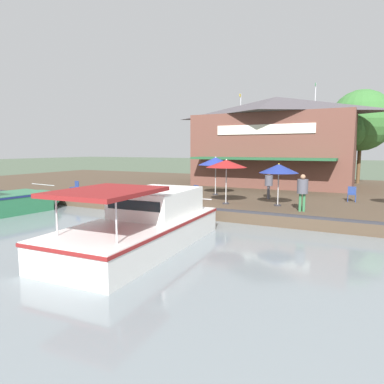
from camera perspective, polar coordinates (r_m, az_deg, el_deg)
ground_plane at (r=17.83m, az=-2.72°, el=-4.43°), size 220.00×220.00×0.00m
quay_deck at (r=27.76m, az=8.58°, el=0.29°), size 22.00×56.00×0.60m
quay_edge_fender at (r=17.80m, az=-2.57°, el=-2.32°), size 0.20×50.40×0.10m
waterfront_restaurant at (r=29.58m, az=13.65°, el=8.31°), size 9.12×12.80×8.09m
patio_umbrella_by_entrance at (r=18.47m, az=14.26°, el=3.81°), size 2.04×2.04×2.25m
patio_umbrella_back_row at (r=22.32m, az=3.96°, el=5.14°), size 2.25×2.25×2.50m
patio_umbrella_near_quay_edge at (r=18.61m, az=5.74°, el=4.71°), size 2.23×2.23×2.44m
cafe_chair_far_corner_seat at (r=20.29m, az=0.42°, el=0.07°), size 0.59×0.59×0.85m
cafe_chair_back_row_seat at (r=24.30m, az=-18.88°, el=0.86°), size 0.53×0.53×0.85m
cafe_chair_beside_entrance at (r=21.55m, az=25.10°, el=-0.19°), size 0.46×0.46×0.85m
person_at_quay_edge at (r=20.99m, az=12.67°, el=1.64°), size 0.46×0.46×1.64m
person_near_entrance at (r=17.15m, az=17.94°, el=0.64°), size 0.51×0.51×1.79m
motorboat_nearest_quay at (r=13.03m, az=-6.71°, el=-5.07°), size 8.89×3.43×2.28m
tree_behind_restaurant at (r=32.94m, az=26.02°, el=10.44°), size 5.44×5.18×8.01m
tree_upstream_bank at (r=34.04m, az=25.30°, el=9.41°), size 3.60×3.43×6.54m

